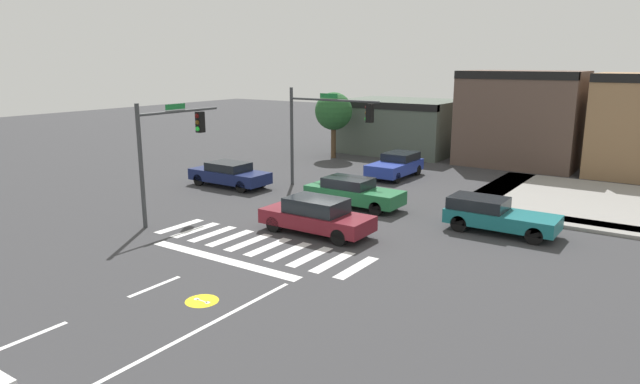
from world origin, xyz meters
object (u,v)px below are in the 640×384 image
car_maroon (316,216)px  car_blue (396,165)px  car_green (353,192)px  roadside_tree (334,112)px  traffic_signal_southwest (170,139)px  car_teal (496,215)px  car_navy (229,174)px  traffic_signal_northwest (325,121)px

car_maroon → car_blue: bearing=-78.3°
car_green → car_maroon: 4.70m
car_maroon → roadside_tree: size_ratio=0.99×
car_green → roadside_tree: size_ratio=1.01×
traffic_signal_southwest → car_maroon: bearing=-74.8°
car_blue → car_green: bearing=11.3°
car_blue → car_teal: bearing=47.2°
car_blue → car_navy: car_blue is taller
traffic_signal_northwest → roadside_tree: bearing=120.2°
traffic_signal_southwest → car_maroon: traffic_signal_southwest is taller
traffic_signal_northwest → car_maroon: size_ratio=1.20×
car_navy → traffic_signal_southwest: bearing=-67.8°
roadside_tree → car_navy: bearing=-87.8°
traffic_signal_southwest → car_teal: 14.21m
car_blue → car_navy: bearing=-40.4°
traffic_signal_northwest → car_navy: (-4.79, -2.48, -3.03)m
car_navy → car_teal: 15.09m
car_navy → roadside_tree: size_ratio=1.00×
traffic_signal_northwest → car_maroon: (4.30, -7.04, -2.99)m
traffic_signal_northwest → car_teal: 11.06m
traffic_signal_southwest → traffic_signal_northwest: bearing=-14.1°
car_maroon → car_navy: car_maroon is taller
traffic_signal_northwest → car_maroon: traffic_signal_northwest is taller
car_green → car_navy: (-8.08, -0.03, -0.01)m
car_maroon → car_teal: 7.40m
car_teal → roadside_tree: (-15.53, 11.70, 2.64)m
traffic_signal_southwest → car_navy: bearing=22.2°
traffic_signal_northwest → car_navy: 6.19m
car_navy → car_teal: (15.09, -0.22, 0.01)m
car_green → car_maroon: size_ratio=1.02×
car_blue → car_navy: 10.10m
car_teal → roadside_tree: roadside_tree is taller
traffic_signal_northwest → car_navy: bearing=-152.7°
car_blue → car_green: car_blue is taller
car_blue → car_teal: (8.54, -7.91, -0.01)m
car_maroon → car_navy: (-9.09, 4.56, -0.04)m
car_green → car_navy: size_ratio=1.01×
car_navy → roadside_tree: roadside_tree is taller
car_maroon → roadside_tree: 18.84m
traffic_signal_southwest → car_green: (5.51, 6.35, -2.86)m
car_green → car_navy: car_green is taller
roadside_tree → car_teal: bearing=-37.0°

